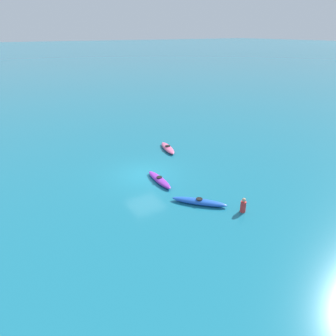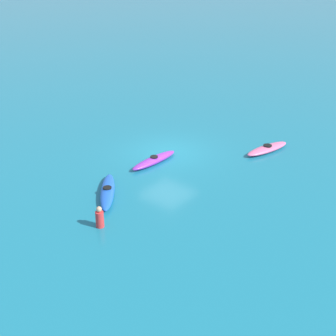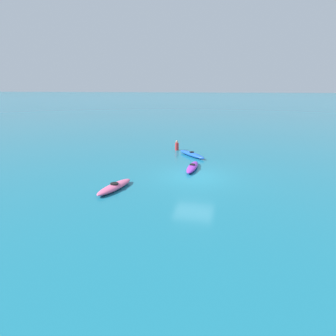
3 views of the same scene
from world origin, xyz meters
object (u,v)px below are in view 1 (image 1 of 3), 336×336
(person_near_shore, at_px, (243,206))
(kayak_blue, at_px, (199,202))
(kayak_pink, at_px, (168,148))
(kayak_purple, at_px, (159,180))

(person_near_shore, bearing_deg, kayak_blue, -140.28)
(kayak_pink, xyz_separation_m, kayak_purple, (4.84, -3.61, -0.00))
(kayak_pink, relative_size, kayak_purple, 0.99)
(kayak_purple, relative_size, person_near_shore, 3.37)
(person_near_shore, bearing_deg, kayak_pink, 172.33)
(kayak_pink, bearing_deg, kayak_purple, -36.73)
(kayak_purple, bearing_deg, person_near_shore, 21.18)
(kayak_purple, distance_m, person_near_shore, 6.09)
(kayak_purple, xyz_separation_m, person_near_shore, (5.67, 2.20, 0.22))
(kayak_pink, distance_m, kayak_purple, 6.04)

